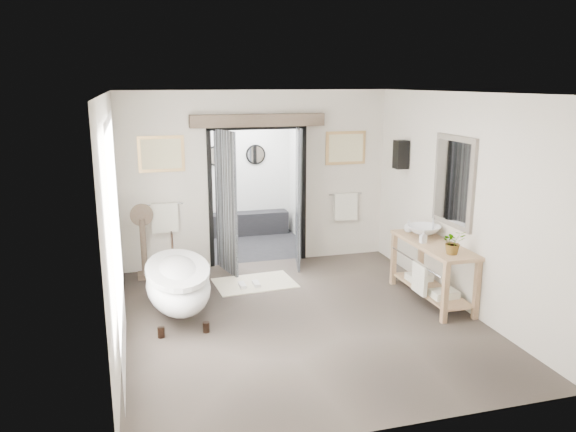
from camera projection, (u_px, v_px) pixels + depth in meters
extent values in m
plane|color=brown|center=(300.00, 319.00, 7.35)|extent=(5.00, 5.00, 0.00)
cube|color=beige|center=(387.00, 276.00, 4.67)|extent=(4.50, 0.02, 2.90)
cube|color=beige|center=(113.00, 223.00, 6.43)|extent=(0.02, 5.00, 2.90)
cube|color=beige|center=(460.00, 201.00, 7.60)|extent=(0.02, 5.00, 2.90)
cube|color=beige|center=(164.00, 183.00, 8.96)|extent=(1.45, 0.02, 2.90)
cube|color=beige|center=(343.00, 175.00, 9.75)|extent=(1.45, 0.02, 2.90)
cube|color=beige|center=(257.00, 109.00, 9.08)|extent=(1.60, 0.02, 0.60)
cube|color=white|center=(301.00, 93.00, 6.67)|extent=(4.50, 5.00, 0.02)
cube|color=white|center=(117.00, 245.00, 5.90)|extent=(0.02, 2.20, 2.70)
cube|color=gray|center=(454.00, 182.00, 7.66)|extent=(0.05, 0.95, 1.25)
cube|color=silver|center=(452.00, 182.00, 7.65)|extent=(0.01, 0.80, 1.10)
cube|color=black|center=(401.00, 154.00, 8.91)|extent=(0.20, 0.20, 0.45)
sphere|color=#FFCC8C|center=(401.00, 154.00, 8.91)|extent=(0.10, 0.10, 0.10)
cube|color=black|center=(247.00, 245.00, 10.63)|extent=(2.20, 2.00, 0.01)
cube|color=white|center=(245.00, 112.00, 10.05)|extent=(2.20, 2.00, 0.02)
cube|color=white|center=(236.00, 172.00, 11.27)|extent=(2.20, 0.02, 2.50)
cube|color=white|center=(186.00, 183.00, 10.05)|extent=(0.02, 2.00, 2.50)
cube|color=white|center=(303.00, 178.00, 10.62)|extent=(0.02, 2.00, 2.50)
cube|color=black|center=(239.00, 224.00, 11.34)|extent=(2.00, 0.35, 0.45)
cylinder|color=silver|center=(216.00, 156.00, 11.06)|extent=(0.40, 0.03, 0.40)
cylinder|color=silver|center=(256.00, 155.00, 11.27)|extent=(0.40, 0.03, 0.40)
cube|color=black|center=(210.00, 199.00, 9.22)|extent=(0.07, 0.10, 2.30)
cube|color=black|center=(303.00, 194.00, 9.63)|extent=(0.07, 0.10, 2.30)
cube|color=black|center=(257.00, 127.00, 9.15)|extent=(1.67, 0.10, 0.07)
cube|color=black|center=(226.00, 203.00, 8.94)|extent=(0.22, 0.79, 2.30)
cube|color=black|center=(298.00, 199.00, 9.25)|extent=(0.22, 0.79, 2.30)
cube|color=brown|center=(258.00, 120.00, 9.03)|extent=(2.20, 0.20, 0.20)
cube|color=tan|center=(161.00, 154.00, 8.82)|extent=(0.72, 0.03, 0.57)
cube|color=beige|center=(161.00, 154.00, 8.81)|extent=(0.62, 0.01, 0.47)
cube|color=tan|center=(346.00, 148.00, 9.63)|extent=(0.72, 0.03, 0.57)
cube|color=beige|center=(346.00, 148.00, 9.61)|extent=(0.62, 0.01, 0.47)
cylinder|color=silver|center=(164.00, 204.00, 8.97)|extent=(0.60, 0.02, 0.02)
cube|color=silver|center=(165.00, 218.00, 9.00)|extent=(0.42, 0.08, 0.48)
cylinder|color=silver|center=(345.00, 194.00, 9.78)|extent=(0.60, 0.02, 0.02)
cube|color=silver|center=(345.00, 207.00, 9.81)|extent=(0.42, 0.08, 0.48)
cylinder|color=black|center=(161.00, 332.00, 6.81)|extent=(0.09, 0.09, 0.13)
cylinder|color=black|center=(206.00, 327.00, 6.95)|extent=(0.09, 0.09, 0.13)
cylinder|color=black|center=(156.00, 294.00, 8.03)|extent=(0.09, 0.09, 0.13)
cylinder|color=black|center=(194.00, 290.00, 8.18)|extent=(0.09, 0.09, 0.13)
ellipsoid|color=white|center=(178.00, 284.00, 7.41)|extent=(0.83, 1.86, 0.59)
cylinder|color=black|center=(172.00, 241.00, 8.12)|extent=(0.03, 0.03, 0.24)
cube|color=tan|center=(445.00, 292.00, 7.14)|extent=(0.07, 0.07, 0.85)
cube|color=tan|center=(477.00, 288.00, 7.26)|extent=(0.07, 0.07, 0.85)
cube|color=tan|center=(394.00, 258.00, 8.52)|extent=(0.07, 0.07, 0.85)
cube|color=tan|center=(421.00, 255.00, 8.64)|extent=(0.07, 0.07, 0.85)
cube|color=tan|center=(434.00, 244.00, 7.80)|extent=(0.55, 1.60, 0.05)
cube|color=tan|center=(431.00, 289.00, 7.95)|extent=(0.45, 1.50, 0.03)
cylinder|color=silver|center=(415.00, 261.00, 7.78)|extent=(0.02, 1.40, 0.02)
cube|color=silver|center=(420.00, 279.00, 7.68)|extent=(0.06, 0.34, 0.42)
cube|color=silver|center=(444.00, 294.00, 7.61)|extent=(0.35, 0.25, 0.10)
cube|color=silver|center=(419.00, 277.00, 8.26)|extent=(0.35, 0.25, 0.10)
cube|color=brown|center=(145.00, 275.00, 8.88)|extent=(0.23, 0.23, 0.08)
cylinder|color=brown|center=(144.00, 246.00, 8.77)|extent=(0.09, 0.09, 0.89)
cylinder|color=silver|center=(142.00, 215.00, 8.67)|extent=(0.31, 0.02, 0.31)
cylinder|color=brown|center=(142.00, 215.00, 8.65)|extent=(0.36, 0.02, 0.36)
cube|color=beige|center=(255.00, 283.00, 8.64)|extent=(1.26, 0.89, 0.01)
cube|color=white|center=(242.00, 285.00, 8.47)|extent=(0.09, 0.24, 0.05)
cube|color=white|center=(256.00, 284.00, 8.52)|extent=(0.09, 0.24, 0.05)
imported|color=white|center=(424.00, 231.00, 8.06)|extent=(0.56, 0.56, 0.17)
imported|color=gray|center=(453.00, 242.00, 7.24)|extent=(0.32, 0.28, 0.32)
imported|color=gray|center=(423.00, 237.00, 7.75)|extent=(0.08, 0.08, 0.18)
imported|color=gray|center=(409.00, 226.00, 8.32)|extent=(0.16, 0.16, 0.18)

